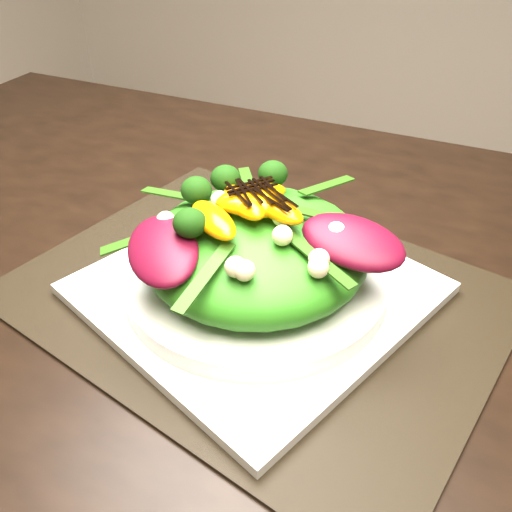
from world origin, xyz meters
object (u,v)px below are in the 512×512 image
at_px(dining_table, 355,348).
at_px(plate_base, 256,288).
at_px(salad_bowl, 256,277).
at_px(orange_segment, 262,197).
at_px(lettuce_mound, 256,249).
at_px(placemat, 256,294).

xyz_separation_m(dining_table, plate_base, (-0.10, 0.01, 0.03)).
relative_size(salad_bowl, orange_segment, 3.79).
height_order(dining_table, lettuce_mound, dining_table).
xyz_separation_m(dining_table, salad_bowl, (-0.10, 0.01, 0.04)).
relative_size(placemat, plate_base, 1.59).
bearing_deg(salad_bowl, placemat, 180.00).
xyz_separation_m(dining_table, placemat, (-0.10, 0.01, 0.02)).
bearing_deg(lettuce_mound, salad_bowl, 0.00).
height_order(plate_base, salad_bowl, salad_bowl).
height_order(lettuce_mound, orange_segment, orange_segment).
distance_m(placemat, lettuce_mound, 0.05).
bearing_deg(placemat, plate_base, 0.00).
distance_m(dining_table, plate_base, 0.11).
height_order(salad_bowl, orange_segment, orange_segment).
bearing_deg(lettuce_mound, dining_table, -5.05).
xyz_separation_m(salad_bowl, lettuce_mound, (0.00, 0.00, 0.03)).
distance_m(plate_base, orange_segment, 0.09).
distance_m(dining_table, placemat, 0.11).
bearing_deg(plate_base, placemat, 0.00).
height_order(dining_table, orange_segment, dining_table).
distance_m(plate_base, lettuce_mound, 0.05).
bearing_deg(dining_table, lettuce_mound, 174.95).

